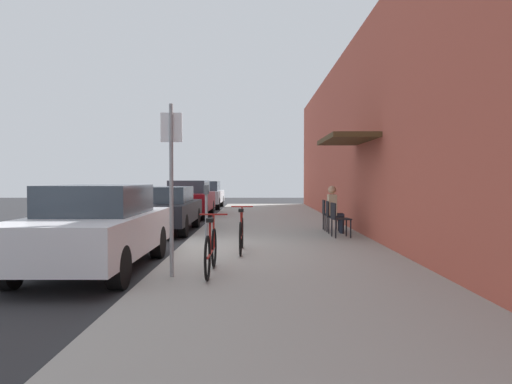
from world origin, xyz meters
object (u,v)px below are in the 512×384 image
object	(u,v)px
cafe_chair_1	(330,215)
parked_car_1	(162,208)
street_sign	(170,176)
bicycle_0	(209,251)
parked_car_0	(94,227)
bicycle_1	(240,234)
cafe_chair_0	(337,217)
parked_car_2	(188,199)
parking_meter	(205,208)
seated_patron_1	(333,208)
cafe_chair_2	(326,213)
parked_car_3	(204,194)

from	to	relation	value
cafe_chair_1	parked_car_1	bearing A→B (deg)	164.64
parked_car_1	street_sign	xyz separation A→B (m)	(1.50, -7.08, 0.93)
bicycle_0	parked_car_0	bearing A→B (deg)	157.63
bicycle_1	cafe_chair_0	bearing A→B (deg)	45.12
parked_car_2	bicycle_1	distance (m)	10.33
parking_meter	seated_patron_1	size ratio (longest dim) A/B	1.02
bicycle_0	cafe_chair_2	xyz separation A→B (m)	(2.77, 6.25, 0.14)
parked_car_2	parking_meter	world-z (taller)	parked_car_2
seated_patron_1	parked_car_3	bearing A→B (deg)	110.84
street_sign	cafe_chair_0	size ratio (longest dim) A/B	2.99
parked_car_2	bicycle_0	bearing A→B (deg)	-80.39
parked_car_2	cafe_chair_1	size ratio (longest dim) A/B	5.06
parking_meter	bicycle_1	size ratio (longest dim) A/B	0.77
parked_car_0	bicycle_1	world-z (taller)	parked_car_0
parking_meter	parked_car_3	bearing A→B (deg)	96.27
parked_car_1	parking_meter	size ratio (longest dim) A/B	3.33
parked_car_3	parked_car_1	bearing A→B (deg)	-90.00
street_sign	cafe_chair_0	bearing A→B (deg)	55.11
parked_car_2	cafe_chair_0	xyz separation A→B (m)	(4.84, -7.65, -0.16)
parked_car_1	cafe_chair_0	size ratio (longest dim) A/B	5.06
bicycle_1	parked_car_3	bearing A→B (deg)	98.69
parked_car_1	bicycle_0	size ratio (longest dim) A/B	2.57
bicycle_1	parking_meter	bearing A→B (deg)	113.76
seated_patron_1	cafe_chair_0	bearing A→B (deg)	-93.59
parked_car_0	seated_patron_1	world-z (taller)	parked_car_0
bicycle_0	cafe_chair_0	size ratio (longest dim) A/B	1.97
bicycle_0	cafe_chair_1	distance (m)	6.19
parked_car_3	seated_patron_1	world-z (taller)	parked_car_3
parked_car_2	cafe_chair_1	world-z (taller)	parked_car_2
parked_car_0	parking_meter	bearing A→B (deg)	65.87
parked_car_2	bicycle_1	bearing A→B (deg)	-76.13
parked_car_1	seated_patron_1	world-z (taller)	seated_patron_1
street_sign	bicycle_1	distance (m)	2.85
cafe_chair_0	seated_patron_1	world-z (taller)	seated_patron_1
cafe_chair_0	cafe_chair_2	xyz separation A→B (m)	(-0.00, 1.67, 0.00)
parked_car_2	cafe_chair_2	distance (m)	7.70
parked_car_1	cafe_chair_2	size ratio (longest dim) A/B	5.06
parked_car_3	bicycle_1	world-z (taller)	parked_car_3
parked_car_1	street_sign	size ratio (longest dim) A/B	1.69
parked_car_2	parked_car_3	bearing A→B (deg)	90.00
street_sign	cafe_chair_1	size ratio (longest dim) A/B	2.99
parked_car_1	cafe_chair_0	xyz separation A→B (m)	(4.84, -2.28, -0.09)
parked_car_1	bicycle_0	xyz separation A→B (m)	(2.07, -6.87, -0.23)
parked_car_0	cafe_chair_1	world-z (taller)	parked_car_0
street_sign	cafe_chair_0	xyz separation A→B (m)	(3.34, 4.80, -1.02)
parking_meter	cafe_chair_1	bearing A→B (deg)	20.39
cafe_chair_0	cafe_chair_2	world-z (taller)	same
cafe_chair_1	cafe_chair_2	bearing A→B (deg)	90.00
parked_car_3	bicycle_0	world-z (taller)	parked_car_3
cafe_chair_2	parking_meter	bearing A→B (deg)	-149.50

